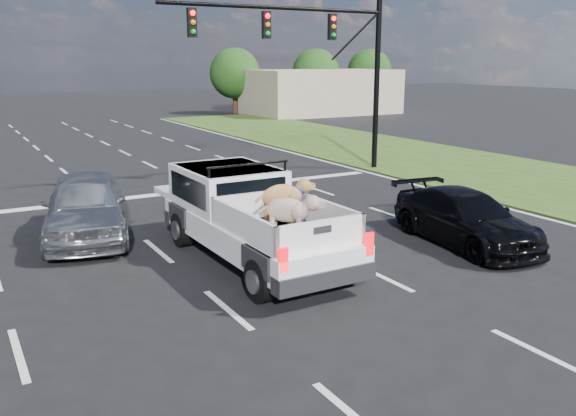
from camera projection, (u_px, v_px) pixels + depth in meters
name	position (u px, v px, depth m)	size (l,w,h in m)	color
ground	(310.00, 292.00, 11.86)	(160.00, 160.00, 0.00)	black
road_markings	(189.00, 218.00, 17.40)	(17.75, 60.00, 0.01)	silver
grass_shoulder_right	(518.00, 178.00, 23.16)	(8.00, 60.00, 0.06)	#224715
traffic_signal	(327.00, 51.00, 23.06)	(9.11, 0.31, 7.00)	black
building_right	(321.00, 92.00, 50.71)	(12.00, 7.00, 3.60)	tan
tree_far_d	(235.00, 73.00, 50.86)	(4.20, 4.20, 5.40)	#332114
tree_far_e	(316.00, 72.00, 54.70)	(4.20, 4.20, 5.40)	#332114
tree_far_f	(369.00, 72.00, 57.58)	(4.20, 4.20, 5.40)	#332114
pickup_truck	(250.00, 216.00, 13.55)	(2.28, 5.89, 2.20)	black
silver_sedan	(85.00, 206.00, 15.30)	(1.95, 4.84, 1.65)	#A3A5A9
black_coupe	(466.00, 218.00, 14.85)	(1.80, 4.44, 1.29)	black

